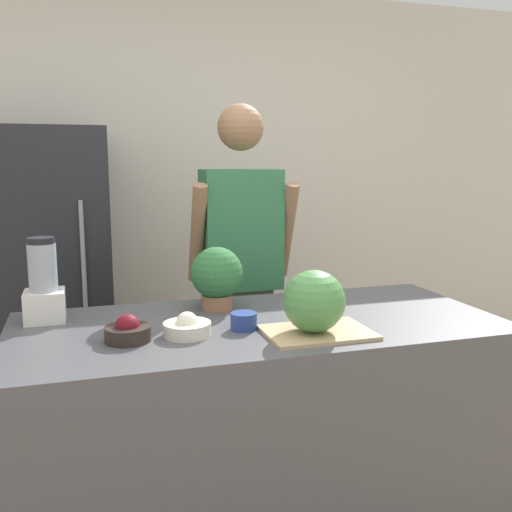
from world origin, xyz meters
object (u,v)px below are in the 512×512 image
(refrigerator, at_px, (44,278))
(blender, at_px, (44,287))
(watermelon, at_px, (314,301))
(potted_plant, at_px, (217,276))
(bowl_cherries, at_px, (128,331))
(bowl_cream, at_px, (187,327))
(bowl_small_blue, at_px, (244,321))
(person, at_px, (241,274))

(refrigerator, distance_m, blender, 1.13)
(watermelon, bearing_deg, blender, 152.72)
(refrigerator, relative_size, potted_plant, 6.38)
(bowl_cherries, xyz_separation_m, bowl_cream, (0.21, 0.00, -0.00))
(bowl_cream, bearing_deg, watermelon, -16.45)
(watermelon, relative_size, bowl_small_blue, 2.27)
(person, relative_size, bowl_cream, 10.39)
(person, height_order, watermelon, person)
(bowl_cream, bearing_deg, refrigerator, 111.00)
(blender, distance_m, potted_plant, 0.68)
(bowl_cream, xyz_separation_m, bowl_small_blue, (0.21, 0.01, 0.00))
(watermelon, distance_m, bowl_cherries, 0.66)
(watermelon, relative_size, bowl_cream, 1.30)
(refrigerator, height_order, person, person)
(watermelon, bearing_deg, person, 90.03)
(refrigerator, xyz_separation_m, bowl_small_blue, (0.77, -1.45, 0.08))
(blender, height_order, potted_plant, blender)
(watermelon, xyz_separation_m, bowl_cream, (-0.43, 0.13, -0.09))
(bowl_small_blue, bearing_deg, refrigerator, 118.14)
(refrigerator, distance_m, potted_plant, 1.37)
(bowl_cream, height_order, potted_plant, potted_plant)
(refrigerator, relative_size, bowl_cherries, 10.56)
(refrigerator, bearing_deg, potted_plant, -56.51)
(bowl_cream, bearing_deg, blender, 144.66)
(refrigerator, relative_size, watermelon, 7.54)
(bowl_cherries, distance_m, bowl_cream, 0.21)
(refrigerator, xyz_separation_m, blender, (0.07, -1.11, 0.18))
(bowl_small_blue, bearing_deg, person, 75.00)
(watermelon, bearing_deg, potted_plant, 118.05)
(bowl_small_blue, bearing_deg, blender, 154.64)
(bowl_small_blue, height_order, potted_plant, potted_plant)
(bowl_small_blue, relative_size, potted_plant, 0.37)
(watermelon, bearing_deg, refrigerator, 121.98)
(refrigerator, relative_size, person, 0.94)
(refrigerator, relative_size, blender, 5.11)
(refrigerator, xyz_separation_m, bowl_cream, (0.56, -1.46, 0.08))
(refrigerator, xyz_separation_m, watermelon, (0.99, -1.59, 0.17))
(potted_plant, bearing_deg, watermelon, -61.95)
(blender, bearing_deg, person, 27.43)
(person, distance_m, blender, 1.04)
(person, relative_size, watermelon, 7.99)
(watermelon, height_order, blender, blender)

